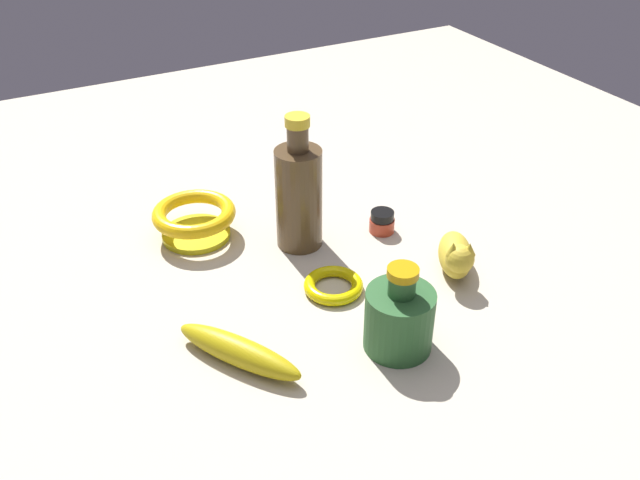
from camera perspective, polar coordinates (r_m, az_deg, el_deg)
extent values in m
plane|color=#BCB29E|center=(1.08, 0.00, -2.93)|extent=(2.00, 2.00, 0.00)
ellipsoid|color=gold|center=(1.10, 11.19, -1.19)|extent=(0.10, 0.12, 0.05)
sphere|color=gold|center=(1.05, 11.59, -1.55)|extent=(0.04, 0.04, 0.04)
cone|color=gold|center=(1.04, 12.36, -0.72)|extent=(0.02, 0.02, 0.02)
cone|color=gold|center=(1.04, 11.04, -0.68)|extent=(0.02, 0.02, 0.02)
ellipsoid|color=gold|center=(1.15, 10.89, -0.24)|extent=(0.04, 0.05, 0.02)
cylinder|color=#265428|center=(0.93, 6.61, -6.67)|extent=(0.09, 0.09, 0.09)
cylinder|color=#265428|center=(0.89, 6.85, -3.75)|extent=(0.04, 0.04, 0.03)
cylinder|color=#B38607|center=(0.88, 6.94, -2.69)|extent=(0.04, 0.04, 0.01)
cylinder|color=#B23823|center=(1.18, 5.18, 1.24)|extent=(0.04, 0.04, 0.02)
cylinder|color=yellow|center=(1.18, 5.20, 1.65)|extent=(0.04, 0.04, 0.00)
cylinder|color=black|center=(1.17, 5.22, 2.04)|extent=(0.04, 0.04, 0.01)
torus|color=#D6C205|center=(1.04, 0.97, -3.85)|extent=(0.09, 0.09, 0.02)
cylinder|color=gold|center=(1.19, -10.27, 0.52)|extent=(0.12, 0.12, 0.01)
torus|color=yellow|center=(1.17, -10.47, 2.18)|extent=(0.14, 0.14, 0.02)
cylinder|color=#4D3922|center=(1.11, -1.77, 3.47)|extent=(0.08, 0.08, 0.17)
cylinder|color=#4D3922|center=(1.06, -1.87, 8.46)|extent=(0.03, 0.03, 0.04)
cylinder|color=gold|center=(1.05, -1.90, 9.90)|extent=(0.04, 0.04, 0.02)
ellipsoid|color=#B5A111|center=(0.92, -6.80, -9.20)|extent=(0.14, 0.18, 0.04)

